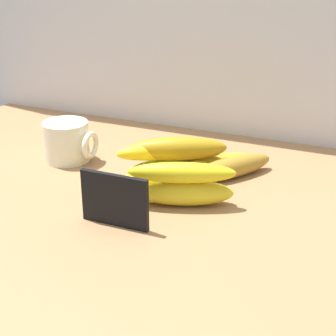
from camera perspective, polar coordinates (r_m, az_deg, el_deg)
counter_top at (r=91.08cm, az=-4.31°, el=-4.17°), size 110.00×76.00×3.00cm
chalkboard_sign at (r=81.09cm, az=-5.66°, el=-3.62°), size 11.00×1.80×8.40cm
coffee_mug at (r=106.36cm, az=-10.64°, el=2.80°), size 10.32×8.82×7.77cm
banana_0 at (r=90.94cm, az=-2.73°, el=-1.58°), size 11.42×15.19×4.37cm
banana_1 at (r=99.79cm, az=4.63°, el=0.38°), size 13.91×15.73×3.35cm
banana_2 at (r=87.53cm, az=1.97°, el=-2.66°), size 15.87×9.80×4.23cm
banana_3 at (r=98.15cm, az=6.78°, el=0.07°), size 13.48×16.36×3.93cm
banana_4 at (r=98.99cm, az=0.37°, el=0.22°), size 14.15×11.86×3.23cm
banana_5 at (r=85.44cm, az=1.49°, el=-0.50°), size 17.39×9.44×3.43cm
banana_6 at (r=96.75cm, az=1.01°, el=2.06°), size 18.01×11.98×4.29cm
banana_7 at (r=97.33cm, az=0.00°, el=1.99°), size 17.08×14.76×3.61cm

